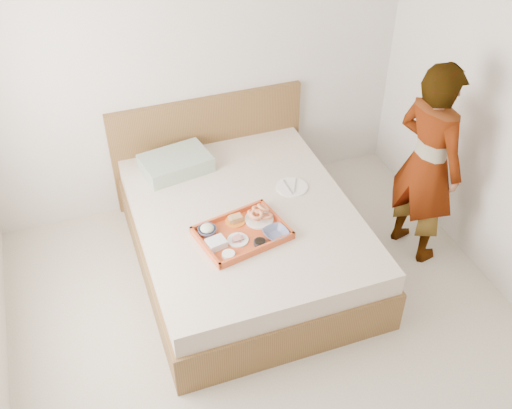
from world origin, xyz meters
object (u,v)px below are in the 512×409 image
object	(u,v)px
bed	(245,237)
dinner_plate	(292,187)
tray	(242,233)
person	(427,164)

from	to	relation	value
bed	dinner_plate	xyz separation A→B (m)	(0.43, 0.14, 0.27)
dinner_plate	tray	bearing A→B (deg)	-143.91
person	bed	bearing A→B (deg)	63.74
tray	dinner_plate	size ratio (longest dim) A/B	2.44
tray	person	xyz separation A→B (m)	(1.43, -0.02, 0.25)
tray	person	bearing A→B (deg)	-12.31
dinner_plate	bed	bearing A→B (deg)	-162.27
bed	dinner_plate	distance (m)	0.52
dinner_plate	person	size ratio (longest dim) A/B	0.15
bed	dinner_plate	size ratio (longest dim) A/B	8.15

